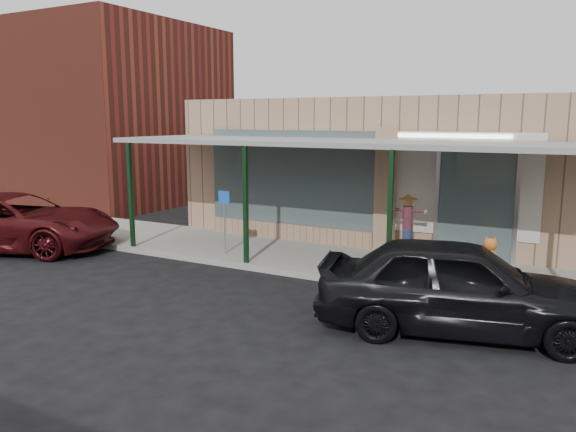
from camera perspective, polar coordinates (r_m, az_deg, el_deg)
The scene contains 10 objects.
ground at distance 11.18m, azimuth -2.41°, elevation -9.05°, with size 120.00×120.00×0.00m, color black.
sidewalk at distance 14.24m, azimuth 5.07°, elevation -4.60°, with size 40.00×3.20×0.15m, color gray.
storefront at distance 18.13m, azimuth 10.95°, elevation 4.86°, with size 12.00×6.25×4.20m.
awning at distance 13.77m, azimuth 5.20°, elevation 7.28°, with size 12.00×3.00×3.04m.
block_buildings_near at distance 18.59m, azimuth 18.11°, elevation 9.84°, with size 61.00×8.00×8.00m.
barrel_scarecrow at distance 14.40m, azimuth 11.99°, elevation -2.05°, with size 0.99×0.75×1.64m.
barrel_pumpkin at distance 12.97m, azimuth 17.17°, elevation -4.90°, with size 0.70×0.70×0.75m.
handicap_sign at distance 14.59m, azimuth -6.49°, elevation 0.27°, with size 0.34×0.05×1.64m.
parked_sedan at distance 10.05m, azimuth 17.00°, elevation -6.78°, with size 5.13×3.03×1.64m.
car_maroon at distance 17.37m, azimuth -25.98°, elevation -0.54°, with size 2.60×5.65×1.57m, color #460E11.
Camera 1 is at (5.45, -9.06, 3.63)m, focal length 35.00 mm.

